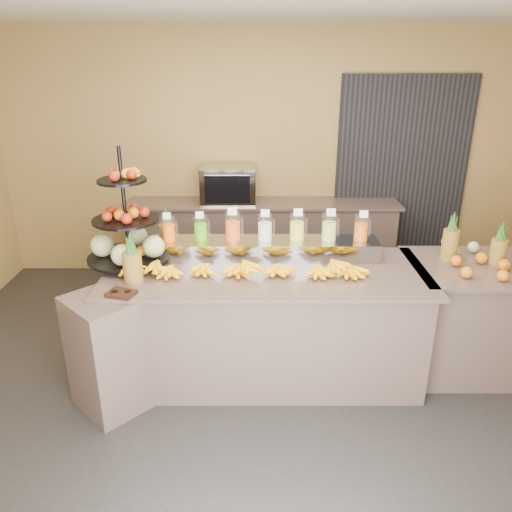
{
  "coord_description": "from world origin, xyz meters",
  "views": [
    {
      "loc": [
        -0.08,
        -3.25,
        2.49
      ],
      "look_at": [
        -0.08,
        0.3,
        1.05
      ],
      "focal_mm": 35.0,
      "sensor_mm": 36.0,
      "label": 1
    }
  ],
  "objects_px": {
    "banana_heap": "(241,266)",
    "oven_warmer": "(228,184)",
    "right_fruit_pile": "(476,257)",
    "pitcher_tray": "(265,249)",
    "fruit_stand": "(133,235)",
    "condiment_caddy": "(121,293)"
  },
  "relations": [
    {
      "from": "fruit_stand",
      "to": "oven_warmer",
      "type": "height_order",
      "value": "fruit_stand"
    },
    {
      "from": "condiment_caddy",
      "to": "oven_warmer",
      "type": "relative_size",
      "value": 0.3
    },
    {
      "from": "condiment_caddy",
      "to": "right_fruit_pile",
      "type": "bearing_deg",
      "value": 10.59
    },
    {
      "from": "fruit_stand",
      "to": "condiment_caddy",
      "type": "height_order",
      "value": "fruit_stand"
    },
    {
      "from": "pitcher_tray",
      "to": "right_fruit_pile",
      "type": "xyz_separation_m",
      "value": [
        1.65,
        -0.21,
        0.01
      ]
    },
    {
      "from": "fruit_stand",
      "to": "banana_heap",
      "type": "bearing_deg",
      "value": -18.41
    },
    {
      "from": "pitcher_tray",
      "to": "condiment_caddy",
      "type": "relative_size",
      "value": 9.96
    },
    {
      "from": "right_fruit_pile",
      "to": "oven_warmer",
      "type": "bearing_deg",
      "value": 137.28
    },
    {
      "from": "right_fruit_pile",
      "to": "fruit_stand",
      "type": "bearing_deg",
      "value": 178.04
    },
    {
      "from": "banana_heap",
      "to": "right_fruit_pile",
      "type": "bearing_deg",
      "value": 4.03
    },
    {
      "from": "condiment_caddy",
      "to": "right_fruit_pile",
      "type": "height_order",
      "value": "right_fruit_pile"
    },
    {
      "from": "condiment_caddy",
      "to": "right_fruit_pile",
      "type": "distance_m",
      "value": 2.71
    },
    {
      "from": "banana_heap",
      "to": "oven_warmer",
      "type": "relative_size",
      "value": 3.14
    },
    {
      "from": "right_fruit_pile",
      "to": "oven_warmer",
      "type": "height_order",
      "value": "oven_warmer"
    },
    {
      "from": "pitcher_tray",
      "to": "right_fruit_pile",
      "type": "distance_m",
      "value": 1.67
    },
    {
      "from": "banana_heap",
      "to": "condiment_caddy",
      "type": "xyz_separation_m",
      "value": [
        -0.83,
        -0.37,
        -0.05
      ]
    },
    {
      "from": "pitcher_tray",
      "to": "oven_warmer",
      "type": "bearing_deg",
      "value": 102.92
    },
    {
      "from": "right_fruit_pile",
      "to": "oven_warmer",
      "type": "distance_m",
      "value": 2.77
    },
    {
      "from": "banana_heap",
      "to": "right_fruit_pile",
      "type": "xyz_separation_m",
      "value": [
        1.84,
        0.13,
        0.02
      ]
    },
    {
      "from": "pitcher_tray",
      "to": "fruit_stand",
      "type": "bearing_deg",
      "value": -173.62
    },
    {
      "from": "pitcher_tray",
      "to": "fruit_stand",
      "type": "xyz_separation_m",
      "value": [
        -1.04,
        -0.12,
        0.16
      ]
    },
    {
      "from": "banana_heap",
      "to": "pitcher_tray",
      "type": "bearing_deg",
      "value": 61.19
    }
  ]
}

